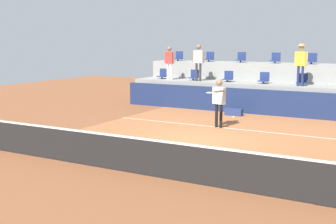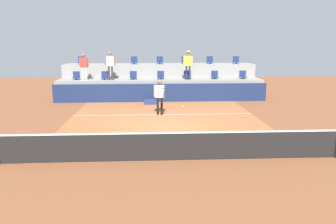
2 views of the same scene
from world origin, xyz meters
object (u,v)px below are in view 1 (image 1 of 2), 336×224
object	(u,v)px
stadium_chair_lower_far_left	(163,75)
stadium_chair_lower_left	(194,76)
tennis_player	(219,98)
stadium_chair_lower_center	(264,79)
stadium_chair_upper_mid_right	(312,60)
stadium_chair_upper_mid_left	(241,58)
tennis_ball	(234,117)
stadium_chair_upper_left	(209,58)
stadium_chair_lower_mid_left	(228,77)
spectator_with_hat	(301,60)
spectator_in_white	(169,60)
stadium_chair_upper_far_left	(179,57)
equipment_bag	(234,112)
spectator_leaning_on_rail	(199,59)
stadium_chair_upper_center	(275,59)
stadium_chair_lower_mid_right	(302,80)

from	to	relation	value
stadium_chair_lower_far_left	stadium_chair_lower_left	xyz separation A→B (m)	(1.79, 0.00, 0.00)
tennis_player	stadium_chair_lower_center	bearing A→B (deg)	87.60
stadium_chair_upper_mid_right	stadium_chair_upper_mid_left	bearing A→B (deg)	180.00
stadium_chair_upper_mid_right	tennis_ball	xyz separation A→B (m)	(-0.90, -7.86, -1.65)
stadium_chair_upper_left	stadium_chair_upper_mid_right	world-z (taller)	same
stadium_chair_lower_mid_left	spectator_with_hat	distance (m)	3.61
stadium_chair_lower_center	spectator_with_hat	bearing A→B (deg)	-12.63
stadium_chair_lower_center	stadium_chair_upper_left	bearing A→B (deg)	153.02
stadium_chair_upper_left	spectator_in_white	xyz separation A→B (m)	(-1.21, -2.18, -0.07)
stadium_chair_lower_left	stadium_chair_lower_center	distance (m)	3.56
tennis_ball	stadium_chair_upper_far_left	bearing A→B (deg)	128.32
stadium_chair_lower_far_left	stadium_chair_upper_far_left	world-z (taller)	stadium_chair_upper_far_left
tennis_ball	equipment_bag	xyz separation A→B (m)	(-1.49, 4.01, -0.52)
stadium_chair_upper_far_left	stadium_chair_upper_mid_left	world-z (taller)	same
stadium_chair_upper_far_left	stadium_chair_upper_mid_left	bearing A→B (deg)	0.00
spectator_in_white	spectator_leaning_on_rail	distance (m)	1.61
stadium_chair_lower_mid_left	stadium_chair_upper_mid_right	xyz separation A→B (m)	(3.49, 1.80, 0.85)
stadium_chair_lower_center	stadium_chair_upper_left	world-z (taller)	stadium_chair_upper_left
stadium_chair_lower_far_left	tennis_player	bearing A→B (deg)	-43.43
spectator_leaning_on_rail	stadium_chair_lower_far_left	bearing A→B (deg)	170.16
stadium_chair_upper_left	stadium_chair_upper_center	world-z (taller)	same
stadium_chair_lower_far_left	spectator_leaning_on_rail	xyz separation A→B (m)	(2.21, -0.38, 0.86)
spectator_in_white	stadium_chair_lower_mid_right	bearing A→B (deg)	3.39
stadium_chair_lower_far_left	spectator_with_hat	distance (m)	7.14
stadium_chair_lower_far_left	spectator_leaning_on_rail	size ratio (longest dim) A/B	0.29
stadium_chair_lower_far_left	spectator_with_hat	size ratio (longest dim) A/B	0.29
stadium_chair_upper_left	tennis_ball	size ratio (longest dim) A/B	7.65
stadium_chair_upper_far_left	stadium_chair_lower_center	bearing A→B (deg)	-18.50
stadium_chair_lower_mid_left	tennis_player	world-z (taller)	tennis_player
stadium_chair_lower_left	stadium_chair_lower_mid_left	bearing A→B (deg)	0.00
stadium_chair_upper_mid_left	equipment_bag	size ratio (longest dim) A/B	0.68
stadium_chair_lower_mid_left	stadium_chair_lower_center	bearing A→B (deg)	0.00
stadium_chair_upper_far_left	stadium_chair_upper_mid_left	distance (m)	3.61
spectator_with_hat	stadium_chair_lower_mid_right	bearing A→B (deg)	87.48
stadium_chair_upper_far_left	spectator_leaning_on_rail	xyz separation A→B (m)	(2.24, -2.18, 0.01)
stadium_chair_lower_center	stadium_chair_upper_far_left	world-z (taller)	stadium_chair_upper_far_left
spectator_leaning_on_rail	equipment_bag	size ratio (longest dim) A/B	2.33
equipment_bag	stadium_chair_lower_far_left	bearing A→B (deg)	156.35
stadium_chair_upper_left	spectator_with_hat	size ratio (longest dim) A/B	0.29
stadium_chair_upper_center	spectator_with_hat	bearing A→B (deg)	-51.88
spectator_with_hat	tennis_ball	xyz separation A→B (m)	(-0.88, -5.68, -1.71)
stadium_chair_lower_left	stadium_chair_upper_left	xyz separation A→B (m)	(0.03, 1.80, 0.85)
spectator_in_white	stadium_chair_lower_far_left	bearing A→B (deg)	147.73
stadium_chair_lower_far_left	stadium_chair_upper_mid_right	size ratio (longest dim) A/B	1.00
stadium_chair_lower_far_left	stadium_chair_lower_mid_right	distance (m)	7.09
stadium_chair_upper_left	spectator_leaning_on_rail	bearing A→B (deg)	-79.82
stadium_chair_upper_mid_right	spectator_in_white	size ratio (longest dim) A/B	0.31
stadium_chair_upper_mid_left	stadium_chair_upper_center	world-z (taller)	same
stadium_chair_upper_left	stadium_chair_upper_mid_right	bearing A→B (deg)	0.00
stadium_chair_lower_far_left	stadium_chair_upper_left	distance (m)	2.70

